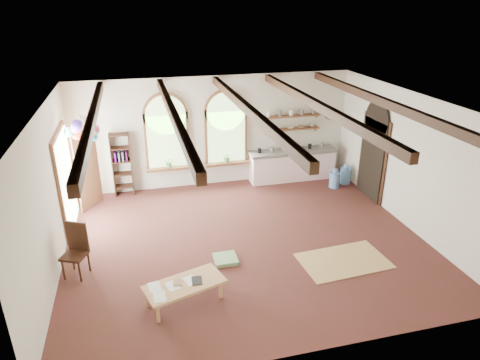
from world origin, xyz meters
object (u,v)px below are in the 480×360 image
object	(u,v)px
kitchen_counter	(292,165)
side_chair	(76,261)
coffee_table	(185,286)
balloon_cluster	(84,130)

from	to	relation	value
kitchen_counter	side_chair	xyz separation A→B (m)	(-5.94, -3.61, -0.16)
coffee_table	side_chair	xyz separation A→B (m)	(-1.99, 1.38, -0.04)
coffee_table	balloon_cluster	bearing A→B (deg)	114.94
balloon_cluster	side_chair	bearing A→B (deg)	-95.47
balloon_cluster	coffee_table	bearing A→B (deg)	-65.06
kitchen_counter	balloon_cluster	distance (m)	6.12
coffee_table	balloon_cluster	size ratio (longest dim) A/B	1.37
kitchen_counter	balloon_cluster	size ratio (longest dim) A/B	2.33
coffee_table	balloon_cluster	xyz separation A→B (m)	(-1.76, 3.79, 1.96)
kitchen_counter	coffee_table	bearing A→B (deg)	-128.29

